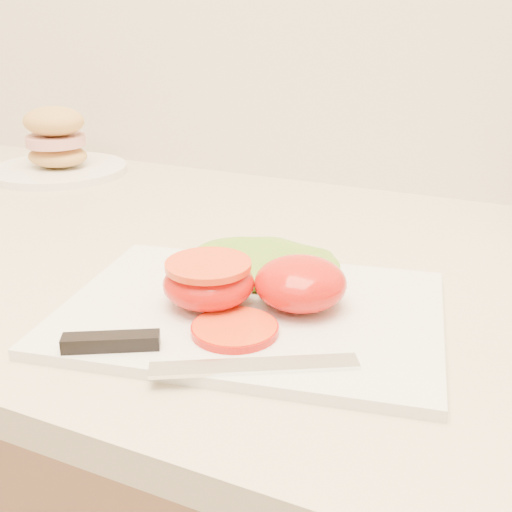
% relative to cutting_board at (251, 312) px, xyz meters
% --- Properties ---
extents(cutting_board, '(0.37, 0.30, 0.01)m').
position_rel_cutting_board_xyz_m(cutting_board, '(0.00, 0.00, 0.00)').
color(cutting_board, white).
rests_on(cutting_board, counter).
extents(tomato_half_dome, '(0.08, 0.08, 0.04)m').
position_rel_cutting_board_xyz_m(tomato_half_dome, '(0.04, 0.02, 0.03)').
color(tomato_half_dome, red).
rests_on(tomato_half_dome, cutting_board).
extents(tomato_half_cut, '(0.08, 0.08, 0.04)m').
position_rel_cutting_board_xyz_m(tomato_half_cut, '(-0.04, -0.01, 0.03)').
color(tomato_half_cut, red).
rests_on(tomato_half_cut, cutting_board).
extents(tomato_slice_0, '(0.07, 0.07, 0.01)m').
position_rel_cutting_board_xyz_m(tomato_slice_0, '(0.01, -0.05, 0.01)').
color(tomato_slice_0, '#FD4812').
rests_on(tomato_slice_0, cutting_board).
extents(lettuce_leaf_0, '(0.16, 0.14, 0.03)m').
position_rel_cutting_board_xyz_m(lettuce_leaf_0, '(-0.03, 0.07, 0.02)').
color(lettuce_leaf_0, '#81B630').
rests_on(lettuce_leaf_0, cutting_board).
extents(lettuce_leaf_1, '(0.11, 0.12, 0.02)m').
position_rel_cutting_board_xyz_m(lettuce_leaf_1, '(0.01, 0.08, 0.02)').
color(lettuce_leaf_1, '#81B630').
rests_on(lettuce_leaf_1, cutting_board).
extents(knife, '(0.22, 0.10, 0.01)m').
position_rel_cutting_board_xyz_m(knife, '(-0.02, -0.10, 0.01)').
color(knife, silver).
rests_on(knife, cutting_board).
extents(sandwich_plate, '(0.22, 0.22, 0.11)m').
position_rel_cutting_board_xyz_m(sandwich_plate, '(-0.50, 0.33, 0.03)').
color(sandwich_plate, white).
rests_on(sandwich_plate, counter).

